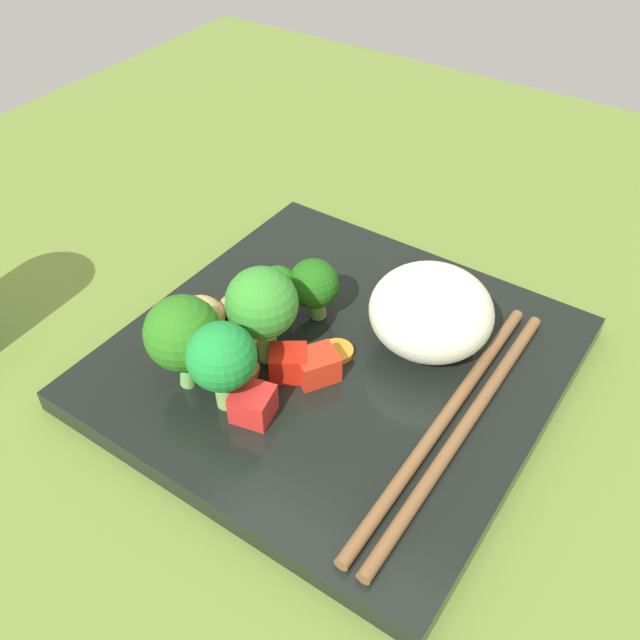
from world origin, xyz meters
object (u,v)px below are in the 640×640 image
Objects in this scene: broccoli_floret_1 at (278,289)px; carrot_slice_1 at (213,353)px; rice_mound at (431,312)px; chopstick_pair at (454,423)px; square_plate at (337,362)px.

broccoli_floret_1 reaches higher than carrot_slice_1.
chopstick_pair is (-5.71, -4.78, -2.80)cm from rice_mound.
chopstick_pair is (-2.49, -15.26, -2.35)cm from broccoli_floret_1.
broccoli_floret_1 reaches higher than chopstick_pair.
carrot_slice_1 is 17.08cm from chopstick_pair.
rice_mound is 10.97cm from broccoli_floret_1.
square_plate is at bearing 81.02° from chopstick_pair.
rice_mound is at bearing -50.10° from square_plate.
chopstick_pair is (3.30, -16.76, 0.13)cm from carrot_slice_1.
square_plate is 3.38× the size of rice_mound.
broccoli_floret_1 is at bearing -14.53° from carrot_slice_1.
broccoli_floret_1 is (0.85, 5.61, 3.59)cm from square_plate.
carrot_slice_1 is 0.10× the size of chopstick_pair.
chopstick_pair is at bearing -99.60° from square_plate.
rice_mound reaches higher than broccoli_floret_1.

